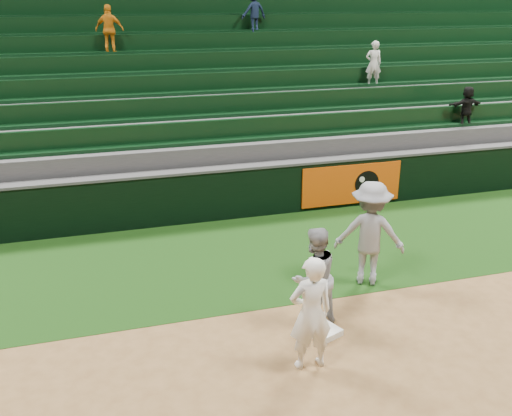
{
  "coord_description": "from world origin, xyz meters",
  "views": [
    {
      "loc": [
        -3.01,
        -7.14,
        5.01
      ],
      "look_at": [
        -0.25,
        2.3,
        1.3
      ],
      "focal_mm": 40.0,
      "sensor_mm": 36.0,
      "label": 1
    }
  ],
  "objects_px": {
    "first_base": "(323,331)",
    "base_coach": "(370,233)",
    "baserunner": "(314,277)",
    "first_baseman": "(311,313)"
  },
  "relations": [
    {
      "from": "first_base",
      "to": "base_coach",
      "type": "height_order",
      "value": "base_coach"
    },
    {
      "from": "base_coach",
      "to": "baserunner",
      "type": "bearing_deg",
      "value": 61.51
    },
    {
      "from": "first_base",
      "to": "baserunner",
      "type": "relative_size",
      "value": 0.27
    },
    {
      "from": "baserunner",
      "to": "base_coach",
      "type": "distance_m",
      "value": 1.8
    },
    {
      "from": "first_baseman",
      "to": "base_coach",
      "type": "xyz_separation_m",
      "value": [
        1.94,
        2.07,
        0.12
      ]
    },
    {
      "from": "first_base",
      "to": "first_baseman",
      "type": "xyz_separation_m",
      "value": [
        -0.51,
        -0.69,
        0.81
      ]
    },
    {
      "from": "first_base",
      "to": "first_baseman",
      "type": "distance_m",
      "value": 1.18
    },
    {
      "from": "base_coach",
      "to": "first_baseman",
      "type": "bearing_deg",
      "value": 73.58
    },
    {
      "from": "baserunner",
      "to": "base_coach",
      "type": "relative_size",
      "value": 0.85
    },
    {
      "from": "first_base",
      "to": "base_coach",
      "type": "relative_size",
      "value": 0.23
    }
  ]
}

